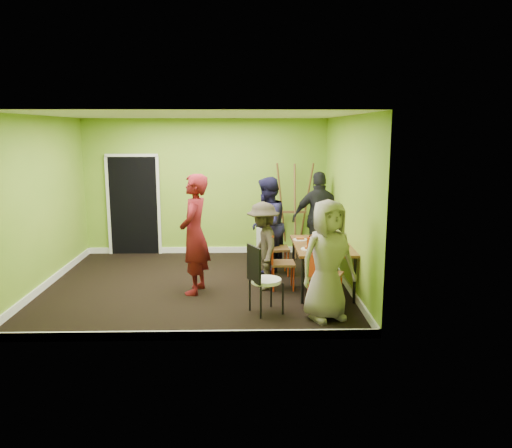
{
  "coord_description": "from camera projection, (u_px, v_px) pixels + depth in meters",
  "views": [
    {
      "loc": [
        0.79,
        -8.08,
        2.58
      ],
      "look_at": [
        0.99,
        0.0,
        1.04
      ],
      "focal_mm": 35.0,
      "sensor_mm": 36.0,
      "label": 1
    }
  ],
  "objects": [
    {
      "name": "chair_front_end",
      "position": [
        324.0,
        269.0,
        7.09
      ],
      "size": [
        0.6,
        0.6,
        1.09
      ],
      "rotation": [
        0.0,
        0.0,
        -0.42
      ],
      "color": "red",
      "rests_on": "ground"
    },
    {
      "name": "plate_wall_front",
      "position": [
        336.0,
        247.0,
        7.86
      ],
      "size": [
        0.23,
        0.23,
        0.01
      ],
      "primitive_type": "cylinder",
      "color": "white",
      "rests_on": "dining_table"
    },
    {
      "name": "chair_left_far",
      "position": [
        272.0,
        243.0,
        8.9
      ],
      "size": [
        0.46,
        0.45,
        1.03
      ],
      "rotation": [
        0.0,
        0.0,
        -1.5
      ],
      "color": "red",
      "rests_on": "ground"
    },
    {
      "name": "cup_b",
      "position": [
        333.0,
        241.0,
        8.05
      ],
      "size": [
        0.11,
        0.11,
        0.1
      ],
      "primitive_type": "imported",
      "color": "white",
      "rests_on": "dining_table"
    },
    {
      "name": "person_left_near",
      "position": [
        263.0,
        246.0,
        8.07
      ],
      "size": [
        0.66,
        1.0,
        1.44
      ],
      "primitive_type": "imported",
      "rotation": [
        0.0,
        0.0,
        -1.43
      ],
      "color": "#332C22",
      "rests_on": "ground"
    },
    {
      "name": "plate_near_left",
      "position": [
        300.0,
        240.0,
        8.37
      ],
      "size": [
        0.24,
        0.24,
        0.01
      ],
      "primitive_type": "cylinder",
      "color": "white",
      "rests_on": "dining_table"
    },
    {
      "name": "dining_table",
      "position": [
        322.0,
        248.0,
        8.06
      ],
      "size": [
        0.9,
        1.5,
        0.75
      ],
      "color": "black",
      "rests_on": "ground"
    },
    {
      "name": "ground",
      "position": [
        197.0,
        285.0,
        8.4
      ],
      "size": [
        5.0,
        5.0,
        0.0
      ],
      "primitive_type": "plane",
      "color": "black",
      "rests_on": "ground"
    },
    {
      "name": "person_front_end",
      "position": [
        328.0,
        260.0,
        6.77
      ],
      "size": [
        0.95,
        0.79,
        1.66
      ],
      "primitive_type": "imported",
      "rotation": [
        0.0,
        0.0,
        0.37
      ],
      "color": "gray",
      "rests_on": "ground"
    },
    {
      "name": "person_standing",
      "position": [
        194.0,
        234.0,
        7.85
      ],
      "size": [
        0.57,
        0.76,
        1.9
      ],
      "primitive_type": "imported",
      "rotation": [
        0.0,
        0.0,
        -1.74
      ],
      "color": "#601015",
      "rests_on": "ground"
    },
    {
      "name": "easel",
      "position": [
        294.0,
        210.0,
        10.25
      ],
      "size": [
        0.77,
        0.72,
        1.92
      ],
      "color": "brown",
      "rests_on": "ground"
    },
    {
      "name": "orange_bottle",
      "position": [
        319.0,
        239.0,
        8.29
      ],
      "size": [
        0.03,
        0.03,
        0.07
      ],
      "primitive_type": "cylinder",
      "color": "red",
      "rests_on": "dining_table"
    },
    {
      "name": "chair_left_near",
      "position": [
        278.0,
        258.0,
        8.11
      ],
      "size": [
        0.39,
        0.38,
        0.93
      ],
      "rotation": [
        0.0,
        0.0,
        -1.56
      ],
      "color": "red",
      "rests_on": "ground"
    },
    {
      "name": "person_back_end",
      "position": [
        320.0,
        218.0,
        9.59
      ],
      "size": [
        1.07,
        0.48,
        1.79
      ],
      "primitive_type": "imported",
      "rotation": [
        0.0,
        0.0,
        3.18
      ],
      "color": "black",
      "rests_on": "ground"
    },
    {
      "name": "thermos",
      "position": [
        321.0,
        238.0,
        8.02
      ],
      "size": [
        0.07,
        0.07,
        0.21
      ],
      "primitive_type": "cylinder",
      "color": "white",
      "rests_on": "dining_table"
    },
    {
      "name": "plate_wall_back",
      "position": [
        336.0,
        241.0,
        8.26
      ],
      "size": [
        0.22,
        0.22,
        0.01
      ],
      "primitive_type": "cylinder",
      "color": "white",
      "rests_on": "dining_table"
    },
    {
      "name": "blue_bottle",
      "position": [
        335.0,
        243.0,
        7.72
      ],
      "size": [
        0.07,
        0.07,
        0.18
      ],
      "primitive_type": "cylinder",
      "color": "#1B25CB",
      "rests_on": "dining_table"
    },
    {
      "name": "chair_bentwood",
      "position": [
        262.0,
        276.0,
        7.0
      ],
      "size": [
        0.52,
        0.51,
        0.99
      ],
      "rotation": [
        0.0,
        0.0,
        -1.13
      ],
      "color": "black",
      "rests_on": "ground"
    },
    {
      "name": "glass_front",
      "position": [
        333.0,
        249.0,
        7.55
      ],
      "size": [
        0.06,
        0.06,
        0.1
      ],
      "primitive_type": "cylinder",
      "color": "black",
      "rests_on": "dining_table"
    },
    {
      "name": "cup_a",
      "position": [
        316.0,
        245.0,
        7.81
      ],
      "size": [
        0.13,
        0.13,
        0.1
      ],
      "primitive_type": "imported",
      "color": "white",
      "rests_on": "dining_table"
    },
    {
      "name": "plate_far_front",
      "position": [
        330.0,
        253.0,
        7.48
      ],
      "size": [
        0.21,
        0.21,
        0.01
      ],
      "primitive_type": "cylinder",
      "color": "white",
      "rests_on": "dining_table"
    },
    {
      "name": "plate_near_right",
      "position": [
        309.0,
        249.0,
        7.72
      ],
      "size": [
        0.25,
        0.25,
        0.01
      ],
      "primitive_type": "cylinder",
      "color": "white",
      "rests_on": "dining_table"
    },
    {
      "name": "person_left_far",
      "position": [
        267.0,
        225.0,
        9.07
      ],
      "size": [
        0.91,
        1.02,
        1.74
      ],
      "primitive_type": "imported",
      "rotation": [
        0.0,
        0.0,
        -1.92
      ],
      "color": "#161535",
      "rests_on": "ground"
    },
    {
      "name": "glass_back",
      "position": [
        326.0,
        235.0,
        8.51
      ],
      "size": [
        0.07,
        0.07,
        0.09
      ],
      "primitive_type": "cylinder",
      "color": "black",
      "rests_on": "dining_table"
    },
    {
      "name": "chair_back_end",
      "position": [
        319.0,
        233.0,
        9.44
      ],
      "size": [
        0.5,
        0.54,
        0.91
      ],
      "rotation": [
        0.0,
        0.0,
        2.78
      ],
      "color": "red",
      "rests_on": "ground"
    },
    {
      "name": "plate_far_back",
      "position": [
        316.0,
        237.0,
        8.56
      ],
      "size": [
        0.24,
        0.24,
        0.01
      ],
      "primitive_type": "cylinder",
      "color": "white",
      "rests_on": "dining_table"
    },
    {
      "name": "glass_mid",
      "position": [
        311.0,
        238.0,
        8.28
      ],
      "size": [
        0.07,
        0.07,
        0.09
      ],
      "primitive_type": "cylinder",
      "color": "black",
      "rests_on": "dining_table"
    },
    {
      "name": "room_walls",
      "position": [
        195.0,
        227.0,
        8.25
      ],
      "size": [
        5.04,
        4.54,
        2.82
      ],
      "color": "#72A329",
      "rests_on": "ground"
    }
  ]
}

